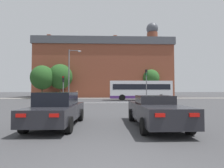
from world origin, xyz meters
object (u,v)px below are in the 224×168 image
(traffic_light_near_right, at_px, (146,80))
(street_lamp_junction, at_px, (71,70))
(bus_crossing_lead, at_px, (140,90))
(pedestrian_walking_east, at_px, (77,94))
(car_saloon_left, at_px, (57,109))
(pedestrian_walking_west, at_px, (122,93))
(car_roadster_right, at_px, (155,111))
(traffic_light_near_left, at_px, (63,85))
(pedestrian_waiting, at_px, (122,94))

(traffic_light_near_right, height_order, street_lamp_junction, street_lamp_junction)
(bus_crossing_lead, xyz_separation_m, pedestrian_walking_east, (-12.07, 8.65, -0.80))
(car_saloon_left, bearing_deg, bus_crossing_lead, 70.32)
(traffic_light_near_right, height_order, pedestrian_walking_west, traffic_light_near_right)
(car_saloon_left, bearing_deg, car_roadster_right, -2.20)
(pedestrian_walking_east, bearing_deg, pedestrian_walking_west, -21.52)
(traffic_light_near_left, distance_m, street_lamp_junction, 3.07)
(car_roadster_right, distance_m, bus_crossing_lead, 21.86)
(street_lamp_junction, bearing_deg, bus_crossing_lead, 17.46)
(car_saloon_left, relative_size, pedestrian_walking_west, 2.58)
(bus_crossing_lead, xyz_separation_m, street_lamp_junction, (-11.02, -3.47, 2.91))
(traffic_light_near_right, height_order, pedestrian_waiting, traffic_light_near_right)
(car_saloon_left, bearing_deg, pedestrian_waiting, 80.04)
(car_saloon_left, height_order, pedestrian_walking_west, pedestrian_walking_west)
(car_roadster_right, distance_m, pedestrian_waiting, 28.98)
(pedestrian_walking_east, bearing_deg, bus_crossing_lead, -52.68)
(bus_crossing_lead, bearing_deg, street_lamp_junction, 107.46)
(bus_crossing_lead, height_order, traffic_light_near_right, traffic_light_near_right)
(pedestrian_walking_west, bearing_deg, street_lamp_junction, 128.50)
(pedestrian_walking_east, bearing_deg, car_roadster_right, -91.35)
(street_lamp_junction, bearing_deg, pedestrian_waiting, 51.87)
(traffic_light_near_left, bearing_deg, traffic_light_near_right, -2.20)
(traffic_light_near_left, relative_size, pedestrian_walking_east, 2.23)
(car_saloon_left, height_order, pedestrian_walking_east, pedestrian_walking_east)
(pedestrian_waiting, bearing_deg, pedestrian_walking_east, -101.54)
(pedestrian_waiting, bearing_deg, street_lamp_junction, -42.29)
(car_roadster_right, relative_size, pedestrian_waiting, 2.96)
(traffic_light_near_right, distance_m, pedestrian_waiting, 13.70)
(traffic_light_near_left, xyz_separation_m, pedestrian_walking_west, (9.31, 13.42, -1.43))
(car_saloon_left, distance_m, street_lamp_junction, 18.49)
(car_saloon_left, distance_m, car_roadster_right, 4.45)
(car_roadster_right, relative_size, traffic_light_near_left, 1.34)
(traffic_light_near_right, bearing_deg, car_saloon_left, -116.67)
(pedestrian_walking_east, relative_size, pedestrian_walking_west, 0.93)
(traffic_light_near_right, bearing_deg, traffic_light_near_left, 177.80)
(bus_crossing_lead, distance_m, traffic_light_near_left, 12.88)
(car_roadster_right, xyz_separation_m, pedestrian_waiting, (1.11, 28.95, 0.23))
(car_saloon_left, bearing_deg, pedestrian_walking_west, 79.88)
(traffic_light_near_left, height_order, pedestrian_walking_east, traffic_light_near_left)
(traffic_light_near_right, relative_size, street_lamp_junction, 0.58)
(car_saloon_left, xyz_separation_m, pedestrian_walking_east, (-4.04, 29.95, 0.16))
(car_roadster_right, bearing_deg, pedestrian_walking_west, 87.08)
(street_lamp_junction, height_order, pedestrian_walking_west, street_lamp_junction)
(traffic_light_near_left, relative_size, traffic_light_near_right, 0.80)
(traffic_light_near_right, distance_m, street_lamp_junction, 11.10)
(bus_crossing_lead, distance_m, street_lamp_junction, 11.91)
(car_saloon_left, relative_size, pedestrian_walking_east, 2.79)
(car_saloon_left, height_order, traffic_light_near_left, traffic_light_near_left)
(street_lamp_junction, xyz_separation_m, pedestrian_walking_east, (-1.05, 12.12, -3.71))
(traffic_light_near_right, bearing_deg, bus_crossing_lead, 86.82)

